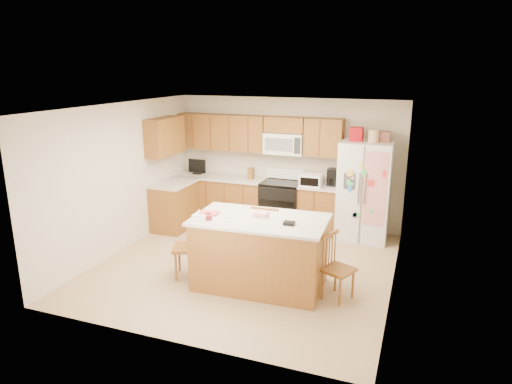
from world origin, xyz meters
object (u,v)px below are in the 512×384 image
at_px(windsor_chair_left, 189,247).
at_px(windsor_chair_back, 267,239).
at_px(stove, 282,204).
at_px(windsor_chair_right, 337,269).
at_px(refrigerator, 364,190).
at_px(island, 260,252).

height_order(windsor_chair_left, windsor_chair_back, windsor_chair_back).
xyz_separation_m(stove, windsor_chair_right, (1.55, -2.50, -0.04)).
distance_m(refrigerator, windsor_chair_left, 3.39).
bearing_deg(windsor_chair_back, island, -82.11).
distance_m(windsor_chair_left, windsor_chair_right, 2.21).
bearing_deg(windsor_chair_right, refrigerator, 89.47).
xyz_separation_m(refrigerator, windsor_chair_back, (-1.21, -1.88, -0.43)).
distance_m(windsor_chair_back, windsor_chair_right, 1.31).
bearing_deg(island, windsor_chair_back, 97.89).
xyz_separation_m(island, windsor_chair_right, (1.11, 0.00, -0.08)).
distance_m(stove, refrigerator, 1.63).
bearing_deg(windsor_chair_left, island, 4.17).
height_order(stove, windsor_chair_left, stove).
bearing_deg(windsor_chair_back, windsor_chair_left, -147.99).
bearing_deg(windsor_chair_left, stove, 75.74).
bearing_deg(refrigerator, stove, 177.70).
height_order(refrigerator, windsor_chair_back, refrigerator).
relative_size(island, windsor_chair_left, 1.92).
relative_size(stove, windsor_chair_back, 1.08).
height_order(windsor_chair_back, windsor_chair_right, windsor_chair_back).
bearing_deg(windsor_chair_left, windsor_chair_back, 32.01).
bearing_deg(stove, windsor_chair_back, -79.40).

